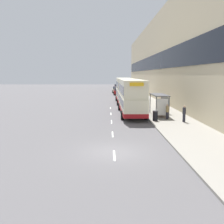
# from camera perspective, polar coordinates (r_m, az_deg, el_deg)

# --- Properties ---
(ground_plane) EXTENTS (220.00, 220.00, 0.00)m
(ground_plane) POSITION_cam_1_polar(r_m,az_deg,el_deg) (16.21, 0.46, -9.09)
(ground_plane) COLOR #5B595B
(pavement) EXTENTS (5.00, 93.00, 0.14)m
(pavement) POSITION_cam_1_polar(r_m,az_deg,el_deg) (54.60, 6.29, 3.44)
(pavement) COLOR gray
(pavement) RESTS_ON ground_plane
(terrace_facade) EXTENTS (3.10, 93.00, 16.37)m
(terrace_facade) POSITION_cam_1_polar(r_m,az_deg,el_deg) (55.12, 10.64, 11.83)
(terrace_facade) COLOR #C6B793
(terrace_facade) RESTS_ON ground_plane
(lane_mark_0) EXTENTS (0.12, 2.00, 0.01)m
(lane_mark_0) POSITION_cam_1_polar(r_m,az_deg,el_deg) (15.50, 0.53, -9.90)
(lane_mark_0) COLOR silver
(lane_mark_0) RESTS_ON ground_plane
(lane_mark_1) EXTENTS (0.12, 2.00, 0.01)m
(lane_mark_1) POSITION_cam_1_polar(r_m,az_deg,el_deg) (20.76, 0.13, -5.11)
(lane_mark_1) COLOR silver
(lane_mark_1) RESTS_ON ground_plane
(lane_mark_2) EXTENTS (0.12, 2.00, 0.01)m
(lane_mark_2) POSITION_cam_1_polar(r_m,az_deg,el_deg) (26.10, -0.10, -2.27)
(lane_mark_2) COLOR silver
(lane_mark_2) RESTS_ON ground_plane
(lane_mark_3) EXTENTS (0.12, 2.00, 0.01)m
(lane_mark_3) POSITION_cam_1_polar(r_m,az_deg,el_deg) (31.48, -0.25, -0.39)
(lane_mark_3) COLOR silver
(lane_mark_3) RESTS_ON ground_plane
(lane_mark_4) EXTENTS (0.12, 2.00, 0.01)m
(lane_mark_4) POSITION_cam_1_polar(r_m,az_deg,el_deg) (36.89, -0.36, 0.93)
(lane_mark_4) COLOR silver
(lane_mark_4) RESTS_ON ground_plane
(bus_shelter) EXTENTS (1.60, 4.20, 2.48)m
(bus_shelter) POSITION_cam_1_polar(r_m,az_deg,el_deg) (29.33, 11.17, 2.47)
(bus_shelter) COLOR #4C4C51
(bus_shelter) RESTS_ON ground_plane
(double_decker_bus_near) EXTENTS (2.85, 11.56, 4.30)m
(double_decker_bus_near) POSITION_cam_1_polar(r_m,az_deg,el_deg) (30.74, 4.39, 3.64)
(double_decker_bus_near) COLOR beige
(double_decker_bus_near) RESTS_ON ground_plane
(double_decker_bus_ahead) EXTENTS (2.85, 10.35, 4.30)m
(double_decker_bus_ahead) POSITION_cam_1_polar(r_m,az_deg,el_deg) (43.19, 2.86, 5.08)
(double_decker_bus_ahead) COLOR beige
(double_decker_bus_ahead) RESTS_ON ground_plane
(car_0) EXTENTS (1.99, 4.32, 1.67)m
(car_0) POSITION_cam_1_polar(r_m,az_deg,el_deg) (61.01, 1.28, 4.74)
(car_0) COLOR maroon
(car_0) RESTS_ON ground_plane
(car_1) EXTENTS (1.98, 3.94, 1.71)m
(car_1) POSITION_cam_1_polar(r_m,az_deg,el_deg) (83.41, 1.13, 5.79)
(car_1) COLOR maroon
(car_1) RESTS_ON ground_plane
(car_2) EXTENTS (2.03, 3.87, 1.67)m
(car_2) POSITION_cam_1_polar(r_m,az_deg,el_deg) (68.16, 0.91, 5.15)
(car_2) COLOR #B7B799
(car_2) RESTS_ON ground_plane
(pedestrian_at_shelter) EXTENTS (0.34, 0.34, 1.69)m
(pedestrian_at_shelter) POSITION_cam_1_polar(r_m,az_deg,el_deg) (26.24, 16.16, -0.33)
(pedestrian_at_shelter) COLOR #23232D
(pedestrian_at_shelter) RESTS_ON ground_plane
(pedestrian_1) EXTENTS (0.35, 0.35, 1.76)m
(pedestrian_1) POSITION_cam_1_polar(r_m,az_deg,el_deg) (34.39, 11.29, 1.94)
(pedestrian_1) COLOR #23232D
(pedestrian_1) RESTS_ON ground_plane
(pedestrian_2) EXTENTS (0.32, 0.32, 1.63)m
(pedestrian_2) POSITION_cam_1_polar(r_m,az_deg,el_deg) (27.42, 12.51, 0.11)
(pedestrian_2) COLOR #23232D
(pedestrian_2) RESTS_ON ground_plane
(pedestrian_3) EXTENTS (0.35, 0.35, 1.75)m
(pedestrian_3) POSITION_cam_1_polar(r_m,az_deg,el_deg) (30.96, 12.73, 1.17)
(pedestrian_3) COLOR #23232D
(pedestrian_3) RESTS_ON ground_plane
(litter_bin) EXTENTS (0.55, 0.55, 1.05)m
(litter_bin) POSITION_cam_1_polar(r_m,az_deg,el_deg) (26.31, 9.86, -0.84)
(litter_bin) COLOR black
(litter_bin) RESTS_ON ground_plane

